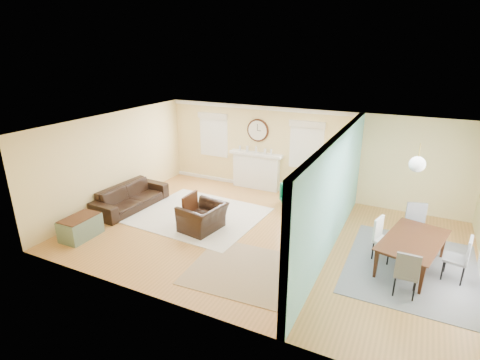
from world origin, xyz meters
name	(u,v)px	position (x,y,z in m)	size (l,w,h in m)	color
floor	(265,236)	(0.00, 0.00, 0.00)	(9.00, 9.00, 0.00)	#A97237
wall_back	(305,153)	(0.00, 3.00, 1.30)	(9.00, 0.02, 2.60)	#EDCD87
wall_front	(194,244)	(0.00, -3.00, 1.30)	(9.00, 0.02, 2.60)	#EDCD87
wall_left	(115,160)	(-4.50, 0.00, 1.30)	(0.02, 6.00, 2.60)	#EDCD87
ceiling	(267,128)	(0.00, 0.00, 2.60)	(9.00, 6.00, 0.02)	white
partition	(336,189)	(1.51, 0.28, 1.36)	(0.17, 6.00, 2.60)	#EDCD87
fireplace	(256,170)	(-1.50, 2.88, 0.60)	(1.70, 0.30, 1.17)	white
wall_clock	(258,130)	(-1.50, 2.97, 1.85)	(0.70, 0.07, 0.70)	#422010
window_left	(214,132)	(-3.05, 2.95, 1.66)	(1.05, 0.13, 1.42)	white
window_right	(307,142)	(0.05, 2.95, 1.66)	(1.05, 0.13, 1.42)	white
pendant	(417,164)	(3.00, 0.00, 2.20)	(0.30, 0.30, 0.55)	gold
rug_cream	(199,215)	(-2.01, 0.30, 0.01)	(3.16, 2.74, 0.02)	beige
rug_jute	(249,271)	(0.29, -1.51, 0.01)	(2.36, 1.93, 0.01)	#9D7F5D
rug_grey	(411,267)	(3.19, 0.07, 0.01)	(2.46, 3.08, 0.01)	slate
sofa	(131,197)	(-4.00, -0.08, 0.33)	(2.23, 0.87, 0.65)	black
eames_chair	(203,217)	(-1.49, -0.35, 0.33)	(1.03, 0.90, 0.67)	black
green_chair	(296,194)	(0.05, 2.16, 0.31)	(0.66, 0.68, 0.62)	#076740
trunk	(81,227)	(-3.87, -1.94, 0.26)	(0.57, 0.92, 0.52)	slate
credenza	(324,212)	(1.13, 1.09, 0.40)	(0.52, 1.52, 0.80)	#9B6233
tv	(326,185)	(1.11, 1.09, 1.13)	(1.13, 0.15, 0.65)	black
garden_stool	(308,239)	(1.09, -0.16, 0.27)	(0.36, 0.36, 0.54)	white
potted_plant	(309,219)	(1.09, -0.16, 0.75)	(0.39, 0.33, 0.43)	#337F33
dining_table	(413,254)	(3.19, 0.07, 0.32)	(1.82, 1.01, 0.64)	#422010
dining_chair_n	(417,223)	(3.20, 1.08, 0.57)	(0.53, 0.53, 0.97)	slate
dining_chair_s	(407,269)	(3.11, -0.93, 0.53)	(0.41, 0.41, 0.91)	slate
dining_chair_w	(386,237)	(2.63, 0.16, 0.53)	(0.50, 0.50, 0.91)	white
dining_chair_e	(457,254)	(3.92, -0.01, 0.55)	(0.47, 0.47, 0.93)	slate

